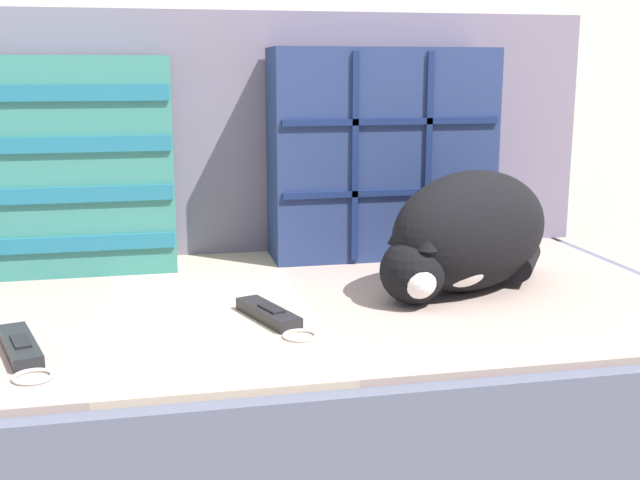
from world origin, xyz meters
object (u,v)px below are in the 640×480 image
(throw_pillow_quilted, at_px, (382,154))
(game_remote_far, at_px, (21,348))
(sleeping_cat, at_px, (467,236))
(game_remote_near, at_px, (271,315))
(couch, at_px, (112,408))
(throw_pillow_striped, at_px, (67,166))

(throw_pillow_quilted, bearing_deg, game_remote_far, -143.59)
(sleeping_cat, distance_m, game_remote_near, 0.36)
(game_remote_far, bearing_deg, game_remote_near, 12.30)
(throw_pillow_quilted, xyz_separation_m, game_remote_near, (-0.28, -0.38, -0.19))
(couch, relative_size, game_remote_far, 9.50)
(couch, distance_m, sleeping_cat, 0.64)
(throw_pillow_quilted, bearing_deg, couch, -156.62)
(throw_pillow_striped, relative_size, game_remote_near, 1.98)
(throw_pillow_quilted, xyz_separation_m, throw_pillow_striped, (-0.58, -0.00, -0.01))
(throw_pillow_quilted, height_order, game_remote_near, throw_pillow_quilted)
(sleeping_cat, xyz_separation_m, game_remote_near, (-0.34, -0.09, -0.08))
(couch, height_order, throw_pillow_striped, throw_pillow_striped)
(couch, height_order, game_remote_far, game_remote_far)
(game_remote_far, bearing_deg, sleeping_cat, 13.96)
(couch, distance_m, throw_pillow_striped, 0.44)
(throw_pillow_striped, height_order, game_remote_far, throw_pillow_striped)
(couch, xyz_separation_m, game_remote_far, (-0.10, -0.23, 0.19))
(couch, relative_size, game_remote_near, 10.16)
(game_remote_near, relative_size, game_remote_far, 0.94)
(throw_pillow_quilted, distance_m, game_remote_near, 0.50)
(sleeping_cat, height_order, game_remote_near, sleeping_cat)
(throw_pillow_striped, xyz_separation_m, sleeping_cat, (0.64, -0.28, -0.10))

